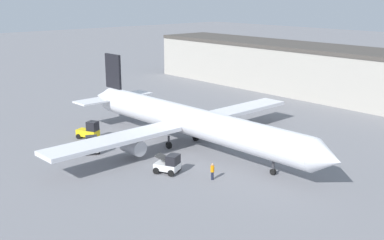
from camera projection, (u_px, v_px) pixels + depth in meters
ground_plane at (192, 148)px, 62.41m from camera, size 400.00×400.00×0.00m
terminal_building at (341, 74)px, 89.71m from camera, size 90.08×13.14×9.55m
airplane at (187, 121)px, 62.19m from camera, size 43.47×39.29×10.58m
ground_crew_worker at (212, 171)px, 51.56m from camera, size 0.41×0.41×1.84m
baggage_tug at (92, 145)px, 60.09m from camera, size 3.03×2.71×2.37m
belt_loader_truck at (169, 164)px, 53.48m from camera, size 3.20×2.94×2.16m
pushback_tug at (89, 131)px, 66.06m from camera, size 3.37×2.71×2.50m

